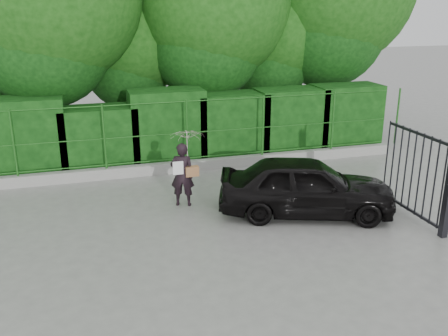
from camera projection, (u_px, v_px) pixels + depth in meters
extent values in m
plane|color=gray|center=(216.00, 240.00, 10.33)|extent=(80.00, 80.00, 0.00)
cube|color=#9E9E99|center=(174.00, 167.00, 14.38)|extent=(14.00, 0.25, 0.30)
cylinder|color=#1D5A19|center=(13.00, 143.00, 12.92)|extent=(0.06, 0.06, 1.80)
cylinder|color=#1D5A19|center=(104.00, 137.00, 13.54)|extent=(0.06, 0.06, 1.80)
cylinder|color=#1D5A19|center=(187.00, 131.00, 14.15)|extent=(0.06, 0.06, 1.80)
cylinder|color=#1D5A19|center=(263.00, 126.00, 14.77)|extent=(0.06, 0.06, 1.80)
cylinder|color=#1D5A19|center=(333.00, 121.00, 15.38)|extent=(0.06, 0.06, 1.80)
cylinder|color=#1D5A19|center=(397.00, 116.00, 16.00)|extent=(0.06, 0.06, 1.80)
cylinder|color=#1D5A19|center=(174.00, 159.00, 14.30)|extent=(13.60, 0.03, 0.03)
cylinder|color=#1D5A19|center=(173.00, 134.00, 14.06)|extent=(13.60, 0.03, 0.03)
cylinder|color=#1D5A19|center=(172.00, 102.00, 13.78)|extent=(13.60, 0.03, 0.03)
cube|color=black|center=(25.00, 137.00, 13.92)|extent=(2.20, 1.20, 2.20)
cube|color=black|center=(99.00, 138.00, 14.51)|extent=(2.20, 1.20, 1.83)
cube|color=black|center=(167.00, 127.00, 14.98)|extent=(2.20, 1.20, 2.24)
cube|color=black|center=(230.00, 126.00, 15.55)|extent=(2.20, 1.20, 2.03)
cube|color=black|center=(290.00, 121.00, 16.08)|extent=(2.20, 1.20, 2.08)
cube|color=black|center=(345.00, 117.00, 16.61)|extent=(2.20, 1.20, 2.12)
cylinder|color=black|center=(60.00, 85.00, 15.37)|extent=(0.36, 0.36, 4.50)
cylinder|color=black|center=(137.00, 94.00, 17.42)|extent=(0.36, 0.36, 3.25)
sphere|color=#14470F|center=(134.00, 37.00, 16.80)|extent=(3.90, 3.90, 3.90)
cylinder|color=black|center=(213.00, 81.00, 17.02)|extent=(0.36, 0.36, 4.25)
sphere|color=#14470F|center=(213.00, 2.00, 16.21)|extent=(5.10, 5.10, 5.10)
cylinder|color=black|center=(274.00, 85.00, 18.44)|extent=(0.36, 0.36, 3.50)
sphere|color=#14470F|center=(275.00, 27.00, 17.78)|extent=(4.20, 4.20, 4.20)
cylinder|color=black|center=(329.00, 68.00, 18.42)|extent=(0.36, 0.36, 4.75)
cube|color=black|center=(409.00, 209.00, 11.47)|extent=(0.05, 2.00, 0.06)
cube|color=black|center=(419.00, 133.00, 10.90)|extent=(0.05, 2.00, 0.06)
cylinder|color=black|center=(442.00, 187.00, 10.32)|extent=(0.04, 0.04, 1.90)
cylinder|color=black|center=(434.00, 183.00, 10.54)|extent=(0.04, 0.04, 1.90)
cylinder|color=black|center=(427.00, 179.00, 10.77)|extent=(0.04, 0.04, 1.90)
cylinder|color=black|center=(419.00, 175.00, 11.00)|extent=(0.04, 0.04, 1.90)
cylinder|color=black|center=(412.00, 172.00, 11.23)|extent=(0.04, 0.04, 1.90)
cylinder|color=black|center=(405.00, 168.00, 11.45)|extent=(0.04, 0.04, 1.90)
cylinder|color=black|center=(399.00, 165.00, 11.68)|extent=(0.04, 0.04, 1.90)
cylinder|color=black|center=(393.00, 162.00, 11.91)|extent=(0.04, 0.04, 1.90)
cylinder|color=black|center=(387.00, 159.00, 12.14)|extent=(0.04, 0.04, 1.90)
imported|color=black|center=(182.00, 175.00, 11.86)|extent=(0.66, 0.55, 1.56)
imported|color=#FDD2DF|center=(187.00, 146.00, 11.74)|extent=(0.83, 0.85, 0.77)
cube|color=#97643B|center=(192.00, 171.00, 11.82)|extent=(0.32, 0.15, 0.24)
cube|color=white|center=(178.00, 168.00, 11.66)|extent=(0.25, 0.02, 0.32)
imported|color=black|center=(306.00, 186.00, 11.40)|extent=(4.28, 2.82, 1.35)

